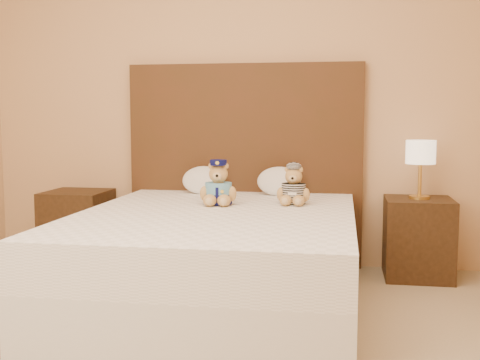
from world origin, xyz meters
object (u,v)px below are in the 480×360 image
Objects in this scene: nightstand_right at (418,238)px; lamp at (421,155)px; teddy_police at (218,183)px; teddy_prisoner at (294,185)px; pillow_right at (279,180)px; nightstand_left at (78,227)px; pillow_left at (203,179)px; bed at (217,258)px.

lamp is (-0.00, 0.00, 0.57)m from nightstand_right.
teddy_police reaches higher than teddy_prisoner.
lamp is at bearing 16.96° from teddy_police.
teddy_police is at bearing -158.46° from nightstand_right.
teddy_police is 0.63m from pillow_right.
lamp reaches higher than nightstand_left.
pillow_left is 0.56m from pillow_right.
pillow_left is (-0.28, 0.83, 0.38)m from bed.
lamp is 1.60× the size of teddy_prisoner.
bed is 6.40× the size of pillow_right.
lamp is (1.25, 0.80, 0.57)m from bed.
pillow_right is at bearing 54.23° from teddy_police.
pillow_right reaches higher than bed.
nightstand_left is 2.56m from lamp.
bed is 7.05× the size of teddy_police.
lamp reaches higher than teddy_prisoner.
teddy_prisoner reaches higher than nightstand_right.
nightstand_left is 2.50m from nightstand_right.
nightstand_right is 1.94× the size of teddy_police.
lamp is 0.94m from teddy_prisoner.
teddy_prisoner is at bearing -32.76° from pillow_left.
bed is 3.64× the size of nightstand_right.
lamp reaches higher than nightstand_right.
pillow_right is at bearing 71.32° from bed.
nightstand_left is at bearing -178.88° from pillow_right.
nightstand_left is 1.77m from teddy_prisoner.
pillow_left reaches higher than bed.
nightstand_left is at bearing 168.03° from teddy_prisoner.
pillow_left is at bearing 178.87° from lamp.
bed is 8.00× the size of teddy_prisoner.
lamp is 1.30× the size of pillow_left.
pillow_right is at bearing 178.23° from lamp.
bed is 3.64× the size of nightstand_left.
pillow_right reaches higher than nightstand_left.
bed is 0.51m from teddy_police.
teddy_prisoner is (0.42, 0.38, 0.40)m from bed.
nightstand_left is at bearing 152.36° from teddy_police.
teddy_police is 0.91× the size of pillow_right.
nightstand_left is at bearing 180.00° from nightstand_right.
teddy_police is (-1.30, -0.51, 0.42)m from nightstand_right.
teddy_prisoner is at bearing -14.09° from nightstand_left.
lamp is 1.54m from pillow_left.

